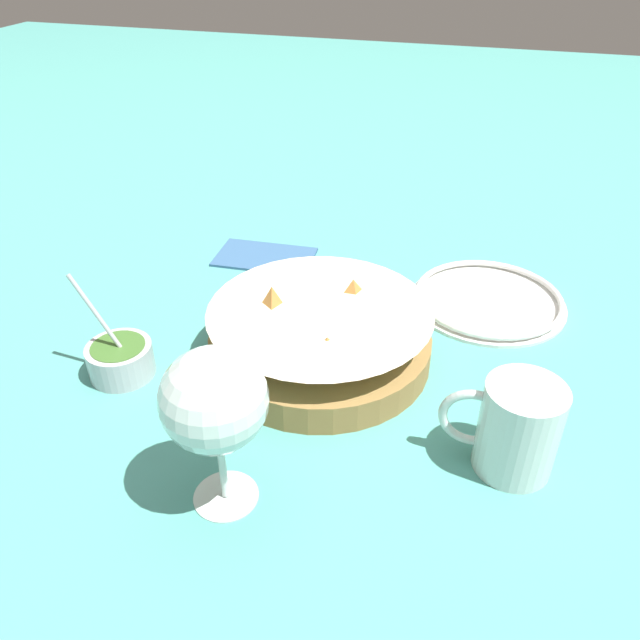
# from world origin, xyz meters

# --- Properties ---
(ground_plane) EXTENTS (4.00, 4.00, 0.00)m
(ground_plane) POSITION_xyz_m (0.00, 0.00, 0.00)
(ground_plane) COLOR teal
(food_basket) EXTENTS (0.26, 0.26, 0.09)m
(food_basket) POSITION_xyz_m (0.02, -0.01, 0.03)
(food_basket) COLOR olive
(food_basket) RESTS_ON ground_plane
(sauce_cup) EXTENTS (0.08, 0.08, 0.13)m
(sauce_cup) POSITION_xyz_m (0.24, 0.09, 0.02)
(sauce_cup) COLOR #B7B7BC
(sauce_cup) RESTS_ON ground_plane
(wine_glass) EXTENTS (0.09, 0.09, 0.17)m
(wine_glass) POSITION_xyz_m (0.05, 0.22, 0.12)
(wine_glass) COLOR silver
(wine_glass) RESTS_ON ground_plane
(beer_mug) EXTENTS (0.11, 0.08, 0.10)m
(beer_mug) POSITION_xyz_m (-0.20, 0.10, 0.04)
(beer_mug) COLOR silver
(beer_mug) RESTS_ON ground_plane
(side_plate) EXTENTS (0.21, 0.21, 0.01)m
(side_plate) POSITION_xyz_m (-0.16, -0.19, 0.01)
(side_plate) COLOR white
(side_plate) RESTS_ON ground_plane
(napkin) EXTENTS (0.15, 0.10, 0.01)m
(napkin) POSITION_xyz_m (0.18, -0.22, 0.00)
(napkin) COLOR #38608E
(napkin) RESTS_ON ground_plane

